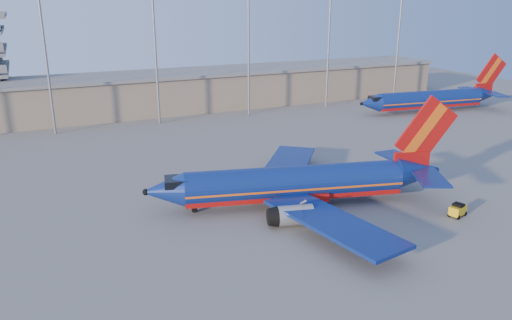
% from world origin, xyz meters
% --- Properties ---
extents(ground, '(220.00, 220.00, 0.00)m').
position_xyz_m(ground, '(0.00, 0.00, 0.00)').
color(ground, slate).
rests_on(ground, ground).
extents(terminal_building, '(122.00, 16.00, 8.50)m').
position_xyz_m(terminal_building, '(10.00, 58.00, 4.32)').
color(terminal_building, gray).
rests_on(terminal_building, ground).
extents(light_mast_row, '(101.60, 1.60, 28.65)m').
position_xyz_m(light_mast_row, '(5.00, 46.00, 17.55)').
color(light_mast_row, gray).
rests_on(light_mast_row, ground).
extents(aircraft_main, '(37.99, 36.08, 13.10)m').
position_xyz_m(aircraft_main, '(0.06, -3.27, 2.80)').
color(aircraft_main, navy).
rests_on(aircraft_main, ground).
extents(aircraft_second, '(36.98, 14.32, 12.55)m').
position_xyz_m(aircraft_second, '(53.69, 31.30, 2.88)').
color(aircraft_second, navy).
rests_on(aircraft_second, ground).
extents(baggage_tug, '(2.47, 1.89, 1.57)m').
position_xyz_m(baggage_tug, '(14.97, -13.98, 0.81)').
color(baggage_tug, yellow).
rests_on(baggage_tug, ground).
extents(luggage_pile, '(3.18, 1.84, 0.46)m').
position_xyz_m(luggage_pile, '(1.00, -15.80, 0.20)').
color(luggage_pile, black).
rests_on(luggage_pile, ground).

